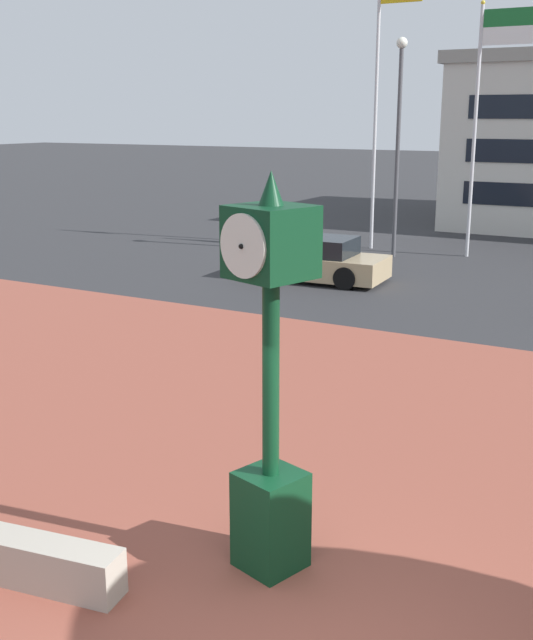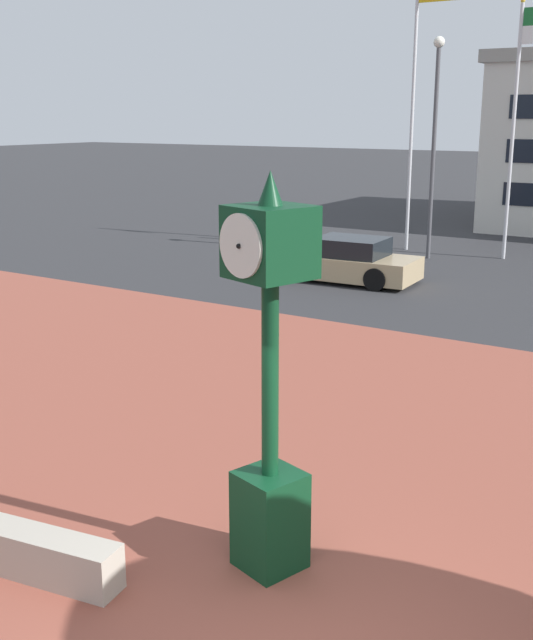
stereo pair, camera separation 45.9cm
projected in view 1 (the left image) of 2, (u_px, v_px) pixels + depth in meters
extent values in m
cube|color=brown|center=(426.00, 507.00, 9.73)|extent=(44.00, 14.92, 0.01)
cube|color=#0C381E|center=(271.00, 520.00, 8.34)|extent=(0.77, 0.77, 1.08)
cylinder|color=#0C381E|center=(271.00, 379.00, 7.94)|extent=(0.18, 0.18, 2.08)
cube|color=#0C381E|center=(271.00, 242.00, 7.58)|extent=(0.89, 0.89, 0.71)
cylinder|color=silver|center=(298.00, 238.00, 7.83)|extent=(0.59, 0.21, 0.61)
sphere|color=black|center=(299.00, 238.00, 7.84)|extent=(0.05, 0.05, 0.05)
cylinder|color=silver|center=(243.00, 246.00, 7.34)|extent=(0.59, 0.21, 0.61)
sphere|color=black|center=(241.00, 246.00, 7.33)|extent=(0.05, 0.05, 0.05)
cone|color=#0C381E|center=(271.00, 188.00, 7.45)|extent=(0.25, 0.25, 0.33)
cube|color=tan|center=(313.00, 265.00, 23.01)|extent=(4.35, 2.07, 0.64)
cube|color=black|center=(320.00, 247.00, 22.78)|extent=(2.04, 1.68, 0.56)
cylinder|color=black|center=(260.00, 270.00, 22.85)|extent=(0.65, 0.25, 0.64)
cylinder|color=black|center=(284.00, 261.00, 24.35)|extent=(0.65, 0.25, 0.64)
cylinder|color=black|center=(345.00, 278.00, 21.74)|extent=(0.65, 0.25, 0.64)
cylinder|color=black|center=(365.00, 268.00, 23.24)|extent=(0.65, 0.25, 0.64)
cylinder|color=silver|center=(375.00, 116.00, 27.43)|extent=(0.12, 0.12, 9.31)
cylinder|color=silver|center=(474.00, 135.00, 25.95)|extent=(0.12, 0.12, 8.09)
sphere|color=gold|center=(483.00, 3.00, 24.91)|extent=(0.14, 0.14, 0.14)
cube|color=#19662D|center=(511.00, 17.00, 24.60)|extent=(1.71, 0.02, 0.54)
cube|color=white|center=(510.00, 35.00, 24.74)|extent=(1.71, 0.02, 0.54)
cylinder|color=#4C4C51|center=(397.00, 156.00, 26.05)|extent=(0.14, 0.14, 6.79)
sphere|color=white|center=(402.00, 43.00, 25.15)|extent=(0.36, 0.36, 0.36)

